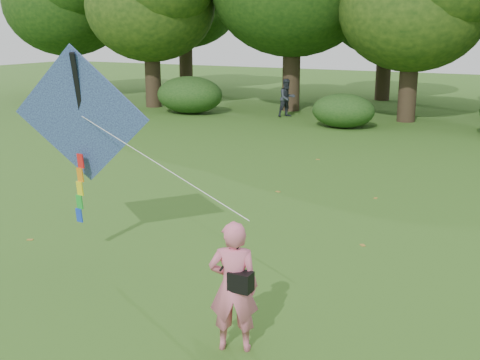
% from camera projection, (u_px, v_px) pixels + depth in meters
% --- Properties ---
extents(ground, '(100.00, 100.00, 0.00)m').
position_uv_depth(ground, '(244.00, 317.00, 8.88)').
color(ground, '#265114').
rests_on(ground, ground).
extents(man_kite_flyer, '(0.76, 0.64, 1.78)m').
position_uv_depth(man_kite_flyer, '(234.00, 286.00, 7.79)').
color(man_kite_flyer, pink).
rests_on(man_kite_flyer, ground).
extents(bystander_left, '(1.05, 1.09, 1.78)m').
position_uv_depth(bystander_left, '(287.00, 98.00, 28.17)').
color(bystander_left, '#292E37').
rests_on(bystander_left, ground).
extents(crossbody_bag, '(0.43, 0.20, 0.71)m').
position_uv_depth(crossbody_bag, '(240.00, 281.00, 7.69)').
color(crossbody_bag, black).
rests_on(crossbody_bag, ground).
extents(flying_kite, '(5.37, 2.12, 3.23)m').
position_uv_depth(flying_kite, '(81.00, 118.00, 10.50)').
color(flying_kite, '#2648A6').
rests_on(flying_kite, ground).
extents(shrub_band, '(39.15, 3.22, 1.88)m').
position_uv_depth(shrub_band, '(426.00, 111.00, 24.14)').
color(shrub_band, '#264919').
rests_on(shrub_band, ground).
extents(fallen_leaves, '(11.03, 14.91, 0.01)m').
position_uv_depth(fallen_leaves, '(359.00, 232.00, 12.53)').
color(fallen_leaves, olive).
rests_on(fallen_leaves, ground).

